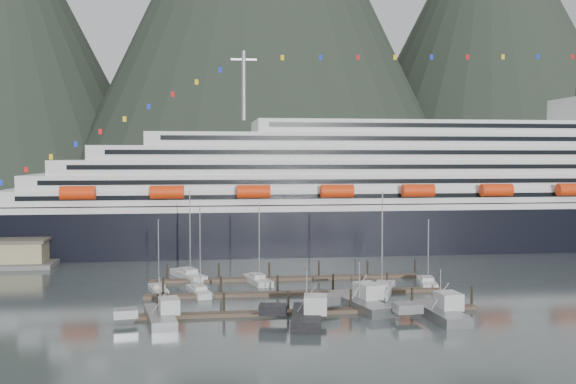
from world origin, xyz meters
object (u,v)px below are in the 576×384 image
sailboat_d (383,290)px  trawler_d (439,312)px  sailboat_a (158,290)px  sailboat_f (258,281)px  sailboat_e (188,276)px  sailboat_h (427,283)px  trawler_a (159,315)px  sailboat_b (199,292)px  trawler_b (306,315)px  cruise_ship (410,198)px  trawler_c (358,302)px

sailboat_d → trawler_d: (3.01, -17.49, 0.47)m
sailboat_a → sailboat_f: bearing=-83.9°
sailboat_e → sailboat_h: 42.28m
sailboat_h → trawler_a: size_ratio=0.97×
sailboat_b → sailboat_f: bearing=-63.6°
sailboat_d → trawler_d: size_ratio=1.35×
sailboat_f → sailboat_b: bearing=116.4°
trawler_b → trawler_a: bearing=91.5°
sailboat_e → trawler_a: (-3.24, -32.04, 0.39)m
trawler_d → sailboat_b: bearing=53.5°
cruise_ship → sailboat_b: size_ratio=14.56×
sailboat_b → sailboat_f: 12.94m
cruise_ship → trawler_d: (-18.22, -69.95, -11.11)m
sailboat_d → sailboat_f: (-19.19, 11.03, -0.01)m
sailboat_f → trawler_d: size_ratio=1.16×
sailboat_e → sailboat_f: (12.04, -6.48, -0.02)m
sailboat_e → sailboat_b: bearing=165.7°
trawler_d → trawler_c: bearing=47.3°
sailboat_e → sailboat_f: sailboat_e is taller
cruise_ship → sailboat_d: bearing=-112.0°
trawler_b → sailboat_a: bearing=52.2°
sailboat_h → trawler_b: size_ratio=0.97×
sailboat_h → trawler_c: bearing=145.4°
trawler_c → trawler_d: trawler_c is taller
trawler_a → trawler_d: 37.60m
cruise_ship → trawler_a: bearing=-129.7°
sailboat_a → trawler_b: sailboat_a is taller
cruise_ship → sailboat_e: size_ratio=12.71×
sailboat_d → sailboat_b: bearing=106.4°
sailboat_b → sailboat_d: bearing=-108.3°
sailboat_f → trawler_c: (12.77, -21.01, 0.49)m
trawler_b → trawler_c: size_ratio=0.82×
sailboat_f → trawler_b: (3.91, -28.48, 0.51)m
sailboat_a → trawler_b: 30.70m
trawler_c → sailboat_b: bearing=46.5°
sailboat_f → sailboat_e: bearing=49.1°
sailboat_h → cruise_ship: bearing=-3.0°
sailboat_h → trawler_c: sailboat_h is taller
sailboat_f → trawler_a: (-15.28, -25.55, 0.41)m
sailboat_e → trawler_c: bearing=-160.1°
sailboat_d → trawler_d: sailboat_d is taller
cruise_ship → sailboat_e: (-52.46, -34.95, -11.58)m
sailboat_b → sailboat_e: size_ratio=0.87×
sailboat_a → sailboat_d: 36.20m
cruise_ship → sailboat_f: cruise_ship is taller
trawler_a → trawler_b: size_ratio=1.00×
sailboat_d → trawler_c: bearing=169.3°
sailboat_a → sailboat_e: (4.56, 12.14, 0.06)m
sailboat_f → sailboat_h: (28.39, -5.88, -0.03)m
sailboat_d → sailboat_e: size_ratio=1.03×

